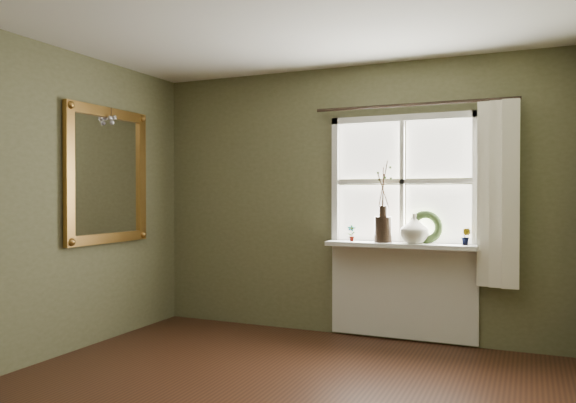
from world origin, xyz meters
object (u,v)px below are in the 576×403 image
Objects in this scene: dark_jug at (383,229)px; cream_vase at (414,229)px; wreath at (426,231)px; gilt_mirror at (108,175)px.

cream_vase is at bearing 0.00° from dark_jug.
dark_jug is 0.38m from wreath.
gilt_mirror reaches higher than cream_vase.
dark_jug is 0.29m from cream_vase.
gilt_mirror is (-2.74, -1.02, 0.51)m from wreath.
cream_vase is 0.10m from wreath.
wreath reaches higher than cream_vase.
dark_jug is 0.78× the size of wreath.
gilt_mirror is at bearing -159.70° from cream_vase.
wreath is at bearing 22.85° from cream_vase.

